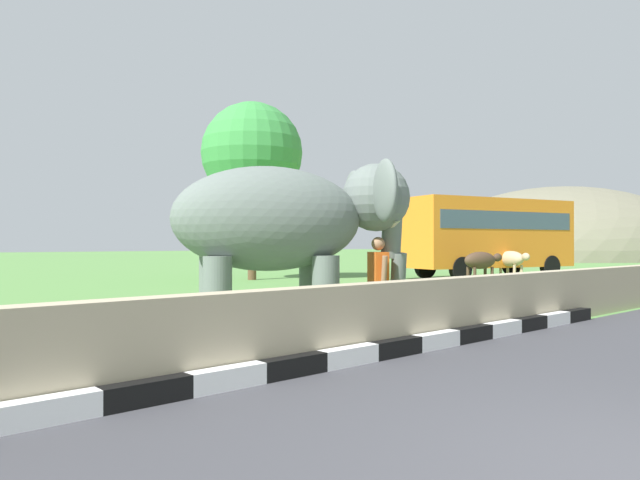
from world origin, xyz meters
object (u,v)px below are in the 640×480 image
elephant (290,222)px  bus_orange (488,232)px  cow_near (512,259)px  person_handler (378,280)px  cow_mid (481,261)px

elephant → bus_orange: (17.08, 7.04, 0.18)m
bus_orange → cow_near: size_ratio=4.48×
person_handler → cow_near: size_ratio=0.87×
cow_near → cow_mid: same height
bus_orange → cow_mid: (-3.59, -1.94, -1.21)m
person_handler → cow_near: bearing=22.5°
person_handler → cow_near: 16.48m
elephant → cow_mid: elephant is taller
bus_orange → cow_near: bearing=-109.8°
elephant → cow_near: elephant is taller
cow_near → person_handler: bearing=-157.5°
elephant → person_handler: elephant is taller
elephant → cow_near: bearing=18.6°
bus_orange → cow_mid: 4.26m
elephant → person_handler: (1.33, -0.74, -0.97)m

